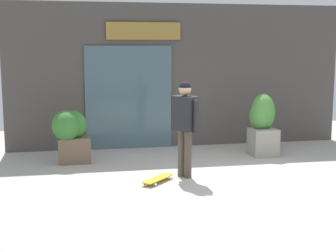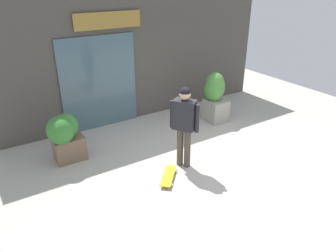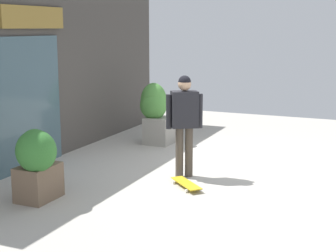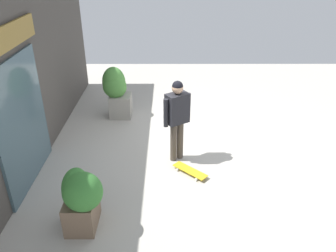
{
  "view_description": "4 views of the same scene",
  "coord_description": "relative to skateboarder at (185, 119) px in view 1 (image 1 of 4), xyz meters",
  "views": [
    {
      "loc": [
        -2.44,
        -7.87,
        2.27
      ],
      "look_at": [
        -0.76,
        0.54,
        0.89
      ],
      "focal_mm": 52.7,
      "sensor_mm": 36.0,
      "label": 1
    },
    {
      "loc": [
        -3.82,
        -4.24,
        3.59
      ],
      "look_at": [
        -0.76,
        0.54,
        0.89
      ],
      "focal_mm": 34.3,
      "sensor_mm": 36.0,
      "label": 2
    },
    {
      "loc": [
        -8.02,
        -2.62,
        2.45
      ],
      "look_at": [
        -0.76,
        0.54,
        0.89
      ],
      "focal_mm": 53.8,
      "sensor_mm": 36.0,
      "label": 3
    },
    {
      "loc": [
        -6.38,
        0.55,
        3.83
      ],
      "look_at": [
        -0.76,
        0.54,
        0.89
      ],
      "focal_mm": 36.17,
      "sensor_mm": 36.0,
      "label": 4
    }
  ],
  "objects": [
    {
      "name": "ground_plane",
      "position": [
        0.5,
        -0.36,
        -1.04
      ],
      "size": [
        12.0,
        12.0,
        0.0
      ],
      "primitive_type": "plane",
      "color": "#B2ADA3"
    },
    {
      "name": "building_facade",
      "position": [
        0.45,
        2.84,
        0.57
      ],
      "size": [
        7.74,
        0.31,
        3.24
      ],
      "color": "#4C4742",
      "rests_on": "ground_plane"
    },
    {
      "name": "skateboarder",
      "position": [
        0.0,
        0.0,
        0.0
      ],
      "size": [
        0.45,
        0.53,
        1.69
      ],
      "rotation": [
        0.0,
        0.0,
        -2.57
      ],
      "color": "#4C4238",
      "rests_on": "ground_plane"
    },
    {
      "name": "skateboard",
      "position": [
        -0.53,
        -0.25,
        -0.97
      ],
      "size": [
        0.64,
        0.67,
        0.08
      ],
      "rotation": [
        0.0,
        0.0,
        -2.32
      ],
      "color": "gold",
      "rests_on": "ground_plane"
    },
    {
      "name": "planter_box_left",
      "position": [
        2.03,
        1.47,
        -0.34
      ],
      "size": [
        0.55,
        0.69,
        1.3
      ],
      "color": "gray",
      "rests_on": "ground_plane"
    },
    {
      "name": "planter_box_right",
      "position": [
        -1.96,
        1.47,
        -0.43
      ],
      "size": [
        0.73,
        0.62,
        1.06
      ],
      "color": "brown",
      "rests_on": "ground_plane"
    }
  ]
}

